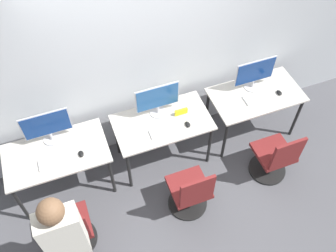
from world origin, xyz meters
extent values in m
plane|color=#4C4C51|center=(0.00, 0.00, 0.00)|extent=(20.00, 20.00, 0.00)
cube|color=#B7BCC1|center=(0.00, 0.78, 1.40)|extent=(12.00, 0.05, 2.80)
cube|color=#BCB7AD|center=(-1.28, 0.33, 0.74)|extent=(1.16, 0.65, 0.02)
cylinder|color=black|center=(-1.81, 0.05, 0.36)|extent=(0.04, 0.04, 0.72)
cylinder|color=black|center=(-0.75, 0.05, 0.36)|extent=(0.04, 0.04, 0.72)
cylinder|color=black|center=(-1.81, 0.60, 0.36)|extent=(0.04, 0.04, 0.72)
cylinder|color=black|center=(-0.75, 0.60, 0.36)|extent=(0.04, 0.04, 0.72)
cylinder|color=#B2B2B7|center=(-1.28, 0.53, 0.75)|extent=(0.20, 0.20, 0.01)
cylinder|color=#B2B2B7|center=(-1.28, 0.53, 0.81)|extent=(0.04, 0.04, 0.10)
cube|color=#B2B2B7|center=(-1.28, 0.54, 1.02)|extent=(0.53, 0.01, 0.34)
cube|color=navy|center=(-1.28, 0.53, 1.02)|extent=(0.51, 0.01, 0.32)
cube|color=silver|center=(-1.28, 0.21, 0.76)|extent=(0.40, 0.15, 0.02)
ellipsoid|color=black|center=(-1.01, 0.20, 0.76)|extent=(0.06, 0.09, 0.03)
cylinder|color=black|center=(-1.33, -0.40, 0.01)|extent=(0.48, 0.48, 0.03)
cylinder|color=black|center=(-1.33, -0.40, 0.21)|extent=(0.04, 0.04, 0.36)
cube|color=maroon|center=(-1.33, -0.40, 0.41)|extent=(0.44, 0.44, 0.05)
cube|color=maroon|center=(-1.33, -0.61, 0.66)|extent=(0.40, 0.04, 0.44)
cube|color=silver|center=(-1.33, -0.82, 1.12)|extent=(0.36, 0.20, 0.68)
sphere|color=brown|center=(-1.33, -0.82, 1.57)|extent=(0.22, 0.22, 0.22)
cube|color=#BCB7AD|center=(0.00, 0.33, 0.74)|extent=(1.16, 0.65, 0.02)
cylinder|color=black|center=(-0.53, 0.05, 0.36)|extent=(0.04, 0.04, 0.72)
cylinder|color=black|center=(0.53, 0.05, 0.36)|extent=(0.04, 0.04, 0.72)
cylinder|color=black|center=(-0.53, 0.60, 0.36)|extent=(0.04, 0.04, 0.72)
cylinder|color=black|center=(0.53, 0.60, 0.36)|extent=(0.04, 0.04, 0.72)
cylinder|color=#B2B2B7|center=(0.00, 0.48, 0.75)|extent=(0.20, 0.20, 0.01)
cylinder|color=#B2B2B7|center=(0.00, 0.48, 0.81)|extent=(0.04, 0.04, 0.10)
cube|color=#B2B2B7|center=(0.00, 0.48, 1.02)|extent=(0.53, 0.01, 0.34)
cube|color=navy|center=(0.00, 0.47, 1.02)|extent=(0.51, 0.01, 0.32)
cube|color=silver|center=(0.00, 0.18, 0.76)|extent=(0.40, 0.15, 0.02)
ellipsoid|color=black|center=(0.26, 0.17, 0.76)|extent=(0.06, 0.09, 0.03)
cylinder|color=black|center=(0.05, -0.43, 0.01)|extent=(0.48, 0.48, 0.03)
cylinder|color=black|center=(0.05, -0.43, 0.21)|extent=(0.04, 0.04, 0.36)
cube|color=maroon|center=(0.05, -0.43, 0.41)|extent=(0.44, 0.44, 0.05)
cube|color=maroon|center=(0.05, -0.63, 0.66)|extent=(0.40, 0.04, 0.44)
cube|color=#BCB7AD|center=(1.28, 0.33, 0.74)|extent=(1.16, 0.65, 0.02)
cylinder|color=black|center=(0.75, 0.05, 0.36)|extent=(0.04, 0.04, 0.72)
cylinder|color=black|center=(1.81, 0.05, 0.36)|extent=(0.04, 0.04, 0.72)
cylinder|color=black|center=(0.75, 0.60, 0.36)|extent=(0.04, 0.04, 0.72)
cylinder|color=black|center=(1.81, 0.60, 0.36)|extent=(0.04, 0.04, 0.72)
cylinder|color=#B2B2B7|center=(1.28, 0.46, 0.75)|extent=(0.20, 0.20, 0.01)
cylinder|color=#B2B2B7|center=(1.28, 0.46, 0.81)|extent=(0.04, 0.04, 0.10)
cube|color=#B2B2B7|center=(1.28, 0.46, 1.02)|extent=(0.53, 0.01, 0.34)
cube|color=navy|center=(1.28, 0.46, 1.02)|extent=(0.51, 0.01, 0.32)
cube|color=silver|center=(1.28, 0.26, 0.76)|extent=(0.40, 0.15, 0.02)
ellipsoid|color=black|center=(1.55, 0.23, 0.76)|extent=(0.06, 0.09, 0.03)
cylinder|color=black|center=(1.21, -0.36, 0.01)|extent=(0.48, 0.48, 0.03)
cylinder|color=black|center=(1.21, -0.36, 0.21)|extent=(0.04, 0.04, 0.36)
cube|color=maroon|center=(1.21, -0.36, 0.41)|extent=(0.44, 0.44, 0.05)
cube|color=maroon|center=(1.21, -0.56, 0.66)|extent=(0.40, 0.04, 0.44)
cube|color=yellow|center=(0.26, 0.36, 0.79)|extent=(0.16, 0.03, 0.08)
camera|label=1|loc=(-0.92, -2.31, 4.24)|focal=40.00mm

